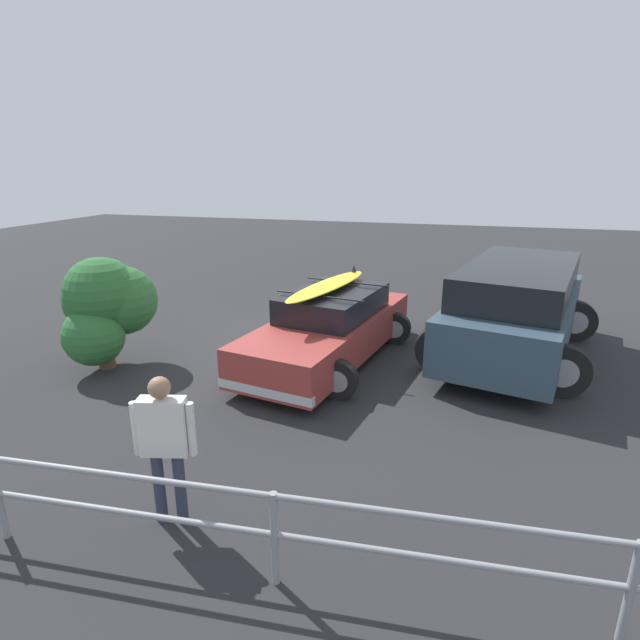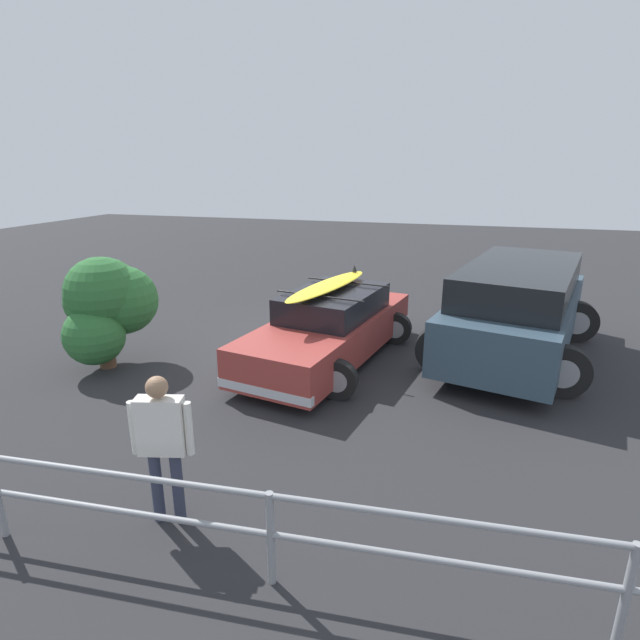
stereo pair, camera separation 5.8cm
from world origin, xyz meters
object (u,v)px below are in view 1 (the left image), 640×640
at_px(suv_car, 516,308).
at_px(person_bystander, 165,437).
at_px(bush_near_left, 105,302).
at_px(sedan_car, 330,327).

distance_m(suv_car, person_bystander, 6.91).
bearing_deg(person_bystander, suv_car, -122.14).
distance_m(person_bystander, bush_near_left, 4.68).
bearing_deg(person_bystander, bush_near_left, -45.53).
relative_size(person_bystander, bush_near_left, 0.80).
bearing_deg(sedan_car, person_bystander, 84.94).
bearing_deg(suv_car, sedan_car, 19.55).
bearing_deg(bush_near_left, sedan_car, -159.86).
distance_m(sedan_car, suv_car, 3.47).
height_order(person_bystander, bush_near_left, bush_near_left).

